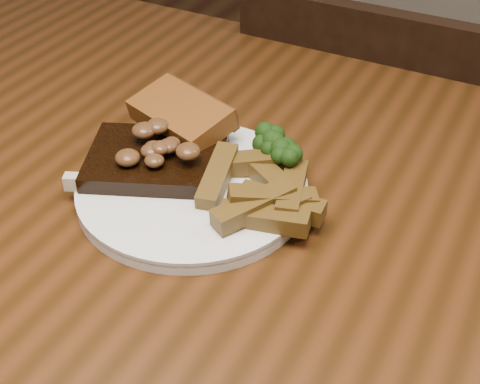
% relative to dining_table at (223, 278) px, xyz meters
% --- Properties ---
extents(dining_table, '(1.60, 0.90, 0.75)m').
position_rel_dining_table_xyz_m(dining_table, '(0.00, 0.00, 0.00)').
color(dining_table, '#43210D').
rests_on(dining_table, ground).
extents(chair_far, '(0.39, 0.39, 0.83)m').
position_rel_dining_table_xyz_m(chair_far, '(0.00, 0.54, -0.21)').
color(chair_far, black).
rests_on(chair_far, ground).
extents(plate, '(0.29, 0.29, 0.01)m').
position_rel_dining_table_xyz_m(plate, '(-0.05, 0.02, 0.10)').
color(plate, white).
rests_on(plate, dining_table).
extents(steak, '(0.18, 0.17, 0.02)m').
position_rel_dining_table_xyz_m(steak, '(-0.10, 0.03, 0.12)').
color(steak, black).
rests_on(steak, plate).
extents(steak_bone, '(0.14, 0.07, 0.02)m').
position_rel_dining_table_xyz_m(steak_bone, '(-0.10, -0.03, 0.11)').
color(steak_bone, beige).
rests_on(steak_bone, plate).
extents(mushroom_pile, '(0.08, 0.08, 0.03)m').
position_rel_dining_table_xyz_m(mushroom_pile, '(-0.09, 0.03, 0.14)').
color(mushroom_pile, '#57331B').
rests_on(mushroom_pile, steak).
extents(garlic_bread, '(0.14, 0.10, 0.03)m').
position_rel_dining_table_xyz_m(garlic_bread, '(-0.11, 0.09, 0.12)').
color(garlic_bread, brown).
rests_on(garlic_bread, plate).
extents(potato_wedges, '(0.12, 0.12, 0.02)m').
position_rel_dining_table_xyz_m(potato_wedges, '(0.02, 0.03, 0.12)').
color(potato_wedges, brown).
rests_on(potato_wedges, plate).
extents(broccoli_cluster, '(0.07, 0.07, 0.04)m').
position_rel_dining_table_xyz_m(broccoli_cluster, '(0.01, 0.08, 0.12)').
color(broccoli_cluster, '#19360C').
rests_on(broccoli_cluster, plate).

